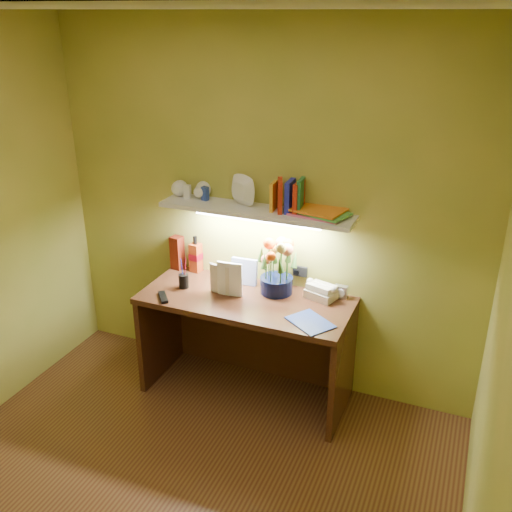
{
  "coord_description": "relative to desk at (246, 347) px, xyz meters",
  "views": [
    {
      "loc": [
        1.33,
        -1.86,
        2.49
      ],
      "look_at": [
        0.01,
        1.35,
        0.99
      ],
      "focal_mm": 40.0,
      "sensor_mm": 36.0,
      "label": 1
    }
  ],
  "objects": [
    {
      "name": "blue_folder",
      "position": [
        0.49,
        -0.15,
        0.38
      ],
      "size": [
        0.33,
        0.31,
        0.01
      ],
      "primitive_type": "cube",
      "rotation": [
        0.0,
        0.0,
        -0.6
      ],
      "color": "#2843AC",
      "rests_on": "desk"
    },
    {
      "name": "wall_shelf",
      "position": [
        0.02,
        0.19,
        0.96
      ],
      "size": [
        1.3,
        0.33,
        0.25
      ],
      "color": "white",
      "rests_on": "ground"
    },
    {
      "name": "desk_book_a",
      "position": [
        -0.26,
        0.01,
        0.48
      ],
      "size": [
        0.16,
        0.05,
        0.21
      ],
      "primitive_type": "imported",
      "rotation": [
        0.0,
        0.0,
        -0.18
      ],
      "color": "silver",
      "rests_on": "desk"
    },
    {
      "name": "flower_bouquet",
      "position": [
        0.16,
        0.16,
        0.57
      ],
      "size": [
        0.31,
        0.31,
        0.38
      ],
      "primitive_type": null,
      "rotation": [
        0.0,
        0.0,
        0.34
      ],
      "color": "#060F37",
      "rests_on": "desk"
    },
    {
      "name": "art_card",
      "position": [
        -0.09,
        0.2,
        0.47
      ],
      "size": [
        0.18,
        0.04,
        0.18
      ],
      "primitive_type": null,
      "rotation": [
        0.0,
        0.0,
        0.04
      ],
      "color": "silver",
      "rests_on": "desk"
    },
    {
      "name": "desk_clock",
      "position": [
        0.58,
        0.25,
        0.42
      ],
      "size": [
        0.09,
        0.04,
        0.09
      ],
      "primitive_type": "cube",
      "rotation": [
        0.0,
        0.0,
        -0.01
      ],
      "color": "#ADAEB1",
      "rests_on": "desk"
    },
    {
      "name": "tv_remote",
      "position": [
        -0.5,
        -0.21,
        0.38
      ],
      "size": [
        0.14,
        0.15,
        0.02
      ],
      "primitive_type": "cube",
      "rotation": [
        0.0,
        0.0,
        0.69
      ],
      "color": "black",
      "rests_on": "desk"
    },
    {
      "name": "whisky_bottle",
      "position": [
        -0.5,
        0.25,
        0.51
      ],
      "size": [
        0.08,
        0.08,
        0.27
      ],
      "primitive_type": null,
      "rotation": [
        0.0,
        0.0,
        -0.15
      ],
      "color": "#A93915",
      "rests_on": "desk"
    },
    {
      "name": "telephone",
      "position": [
        0.46,
        0.19,
        0.43
      ],
      "size": [
        0.23,
        0.19,
        0.12
      ],
      "primitive_type": null,
      "rotation": [
        0.0,
        0.0,
        -0.29
      ],
      "color": "white",
      "rests_on": "desk"
    },
    {
      "name": "pen_cup",
      "position": [
        -0.45,
        -0.02,
        0.46
      ],
      "size": [
        0.09,
        0.09,
        0.17
      ],
      "primitive_type": "cylinder",
      "rotation": [
        0.0,
        0.0,
        -0.34
      ],
      "color": "black",
      "rests_on": "desk"
    },
    {
      "name": "whisky_box",
      "position": [
        -0.65,
        0.25,
        0.5
      ],
      "size": [
        0.09,
        0.09,
        0.25
      ],
      "primitive_type": "cube",
      "rotation": [
        0.0,
        0.0,
        -0.15
      ],
      "color": "#5F190B",
      "rests_on": "desk"
    },
    {
      "name": "desk_book_b",
      "position": [
        -0.2,
        -0.01,
        0.49
      ],
      "size": [
        0.17,
        0.03,
        0.24
      ],
      "primitive_type": "imported",
      "rotation": [
        0.0,
        0.0,
        0.06
      ],
      "color": "white",
      "rests_on": "desk"
    },
    {
      "name": "desk",
      "position": [
        0.0,
        0.0,
        0.0
      ],
      "size": [
        1.4,
        0.6,
        0.75
      ],
      "primitive_type": "cube",
      "color": "#37170F",
      "rests_on": "ground"
    }
  ]
}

